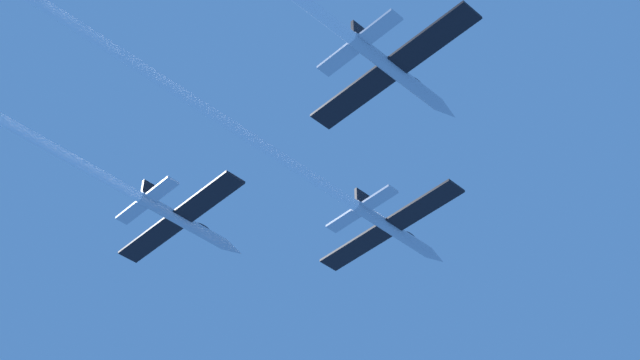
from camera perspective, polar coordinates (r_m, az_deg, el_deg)
jet_lead at (r=94.76m, az=-4.80°, el=2.94°), size 18.74×70.42×3.10m
jet_left_wing at (r=100.96m, az=-15.56°, el=2.04°), size 18.74×60.29×3.10m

